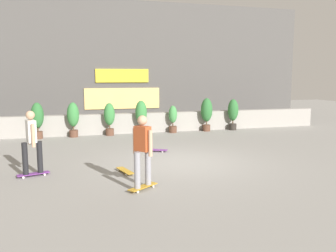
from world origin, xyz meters
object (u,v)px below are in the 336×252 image
Objects in this scene: potted_plant_3 at (141,115)px; skateboard_aside at (156,150)px; potted_plant_5 at (207,112)px; potted_plant_2 at (109,117)px; potted_plant_1 at (73,117)px; potted_plant_0 at (37,118)px; potted_plant_6 at (233,112)px; skater_foreground at (32,140)px; potted_plant_4 at (173,118)px; skater_far_left at (143,149)px; skateboard_near_camera at (125,171)px.

potted_plant_3 is 1.88× the size of skateboard_aside.
potted_plant_2 is at bearing -180.00° from potted_plant_5.
potted_plant_3 is at bearing 0.00° from potted_plant_1.
potted_plant_1 is (1.42, 0.00, -0.02)m from potted_plant_0.
potted_plant_3 is at bearing 180.00° from potted_plant_6.
skater_foreground is at bearing -114.15° from potted_plant_2.
potted_plant_4 is at bearing 180.00° from potted_plant_5.
potted_plant_1 is 6.02m from skater_foreground.
potted_plant_2 is 1.41m from potted_plant_3.
skater_foreground is 1.00× the size of skater_far_left.
skater_far_left is (-4.70, -7.75, 0.03)m from potted_plant_5.
skater_far_left is (-6.06, -7.75, 0.08)m from potted_plant_6.
potted_plant_4 is (1.48, 0.00, -0.20)m from potted_plant_3.
potted_plant_1 is 2.93m from potted_plant_3.
potted_plant_2 reaches higher than potted_plant_4.
skater_far_left is at bearing -36.39° from skater_foreground.
potted_plant_5 is 1.05× the size of potted_plant_6.
potted_plant_6 reaches higher than skateboard_aside.
potted_plant_5 is at bearing 0.00° from potted_plant_1.
skater_far_left is (2.49, -1.84, 0.00)m from skater_foreground.
potted_plant_5 is 1.88× the size of skateboard_near_camera.
potted_plant_4 is 1.56× the size of skateboard_aside.
potted_plant_1 is 1.79× the size of skateboard_near_camera.
potted_plant_1 is at bearing 79.22° from skater_foreground.
potted_plant_2 is at bearing 65.85° from skater_foreground.
skateboard_aside is (-0.29, -3.84, -0.81)m from potted_plant_3.
potted_plant_0 is 1.88× the size of skateboard_aside.
skater_far_left is at bearing -80.01° from potted_plant_1.
potted_plant_2 is 1.78× the size of skateboard_aside.
skateboard_aside is (2.64, -3.84, -0.79)m from potted_plant_1.
potted_plant_3 reaches higher than potted_plant_6.
potted_plant_6 reaches higher than potted_plant_4.
potted_plant_1 is 1.19× the size of potted_plant_4.
potted_plant_6 is 0.87× the size of skater_foreground.
skater_foreground is at bearing 143.61° from skater_far_left.
potted_plant_2 reaches higher than skateboard_near_camera.
skateboard_aside is at bearing -43.45° from potted_plant_0.
potted_plant_2 is at bearing -180.00° from potted_plant_4.
potted_plant_6 reaches higher than potted_plant_1.
skater_far_left is (2.79, -7.75, 0.07)m from potted_plant_0.
potted_plant_1 is at bearing 100.84° from skateboard_near_camera.
skater_far_left reaches higher than potted_plant_3.
potted_plant_2 is 0.84× the size of skater_foreground.
potted_plant_5 is at bearing 39.45° from skater_foreground.
potted_plant_0 is 4.35m from potted_plant_3.
potted_plant_2 is 0.91× the size of potted_plant_5.
potted_plant_0 reaches higher than potted_plant_4.
potted_plant_0 reaches higher than potted_plant_6.
skater_far_left is 2.13× the size of skateboard_aside.
skater_foreground is 4.39m from skateboard_aside.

